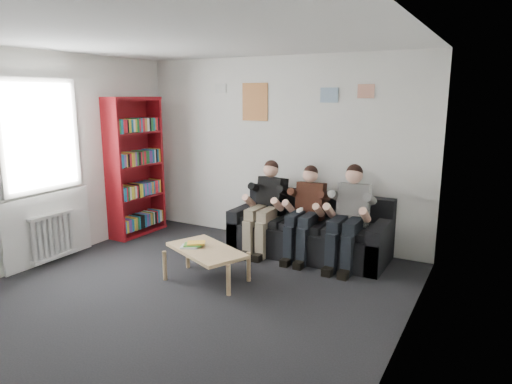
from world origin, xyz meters
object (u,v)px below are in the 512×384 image
coffee_table (206,252)px  person_right (348,217)px  person_left (265,207)px  sofa (310,233)px  person_middle (305,213)px  bookshelf (136,167)px

coffee_table → person_right: size_ratio=0.76×
coffee_table → person_left: person_left is taller
person_left → person_right: person_right is taller
sofa → coffee_table: sofa is taller
coffee_table → person_middle: 1.47m
person_left → coffee_table: bearing=-87.2°
person_left → person_middle: (0.59, 0.00, -0.01)m
coffee_table → person_middle: bearing=60.6°
bookshelf → person_left: (2.15, 0.21, -0.43)m
sofa → bookshelf: 2.87m
sofa → bookshelf: (-2.74, -0.40, 0.77)m
coffee_table → person_right: 1.84m
person_middle → coffee_table: bearing=-124.3°
person_middle → sofa: bearing=85.1°
coffee_table → person_middle: person_middle is taller
bookshelf → sofa: bearing=10.2°
bookshelf → person_right: bearing=5.4°
bookshelf → person_left: 2.20m
sofa → bookshelf: bookshelf is taller
bookshelf → person_right: bookshelf is taller
bookshelf → person_right: size_ratio=1.64×
sofa → person_middle: bearing=-90.0°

